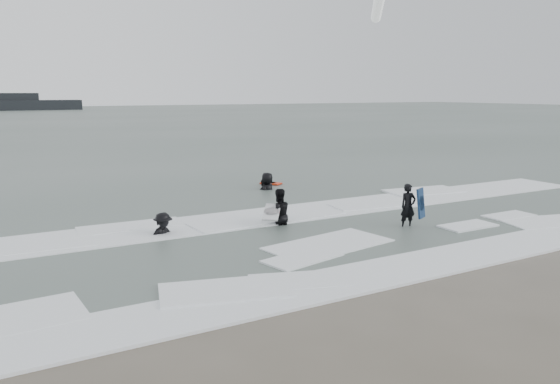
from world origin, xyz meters
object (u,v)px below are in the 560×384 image
surfer_wading (279,226)px  surfer_right_near (264,187)px  vessel_horizon (14,104)px  surfer_breaker (163,236)px  surfer_right_far (267,190)px  surfer_centre (407,228)px

surfer_wading → surfer_right_near: bearing=-105.2°
surfer_wading → vessel_horizon: size_ratio=0.06×
surfer_breaker → vessel_horizon: vessel_horizon is taller
surfer_right_far → vessel_horizon: vessel_horizon is taller
surfer_centre → surfer_right_near: 9.12m
surfer_right_far → surfer_wading: bearing=25.6°
vessel_horizon → surfer_right_far: bearing=-88.3°
surfer_centre → surfer_right_far: surfer_right_far is taller
surfer_breaker → vessel_horizon: size_ratio=0.05×
surfer_centre → surfer_breaker: (-7.23, 2.82, 0.00)m
surfer_wading → surfer_right_far: (2.66, 5.94, 0.00)m
surfer_wading → surfer_breaker: (-3.75, 0.50, 0.00)m
surfer_centre → surfer_right_far: (-0.82, 8.26, 0.00)m
surfer_breaker → vessel_horizon: 125.20m
surfer_wading → surfer_breaker: bearing=0.5°
surfer_centre → vessel_horizon: vessel_horizon is taller
surfer_wading → vessel_horizon: 125.67m
surfer_right_near → vessel_horizon: size_ratio=0.05×
surfer_wading → vessel_horizon: (-0.96, 125.66, 1.47)m
surfer_right_near → surfer_right_far: (-0.25, -0.84, 0.00)m
surfer_right_far → surfer_breaker: bearing=0.1°
surfer_breaker → surfer_centre: bearing=-38.6°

